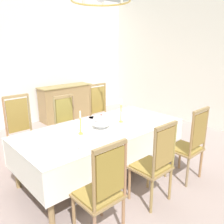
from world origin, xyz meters
TOP-DOWN VIEW (x-y plane):
  - ground at (0.00, 0.00)m, footprint 6.55×5.81m
  - back_wall at (0.00, 2.95)m, footprint 6.55×0.08m
  - right_wall at (3.31, 0.00)m, footprint 0.08×5.81m
  - dining_table at (0.00, -0.21)m, footprint 2.50×1.17m
  - tablecloth at (0.00, -0.21)m, footprint 2.52×1.19m
  - chair_south_a at (-0.83, -1.20)m, footprint 0.44×0.42m
  - chair_north_a at (-0.83, 0.79)m, footprint 0.44×0.42m
  - chair_south_b at (0.02, -1.20)m, footprint 0.44×0.42m
  - chair_north_b at (0.02, 0.78)m, footprint 0.44×0.42m
  - chair_south_c at (0.82, -1.20)m, footprint 0.44×0.42m
  - chair_north_c at (0.82, 0.79)m, footprint 0.44×0.42m
  - soup_tureen at (-0.02, -0.21)m, footprint 0.27×0.27m
  - candlestick_west at (-0.39, -0.21)m, footprint 0.07×0.07m
  - candlestick_east at (0.39, -0.21)m, footprint 0.07×0.07m
  - bowl_near_left at (0.14, 0.21)m, footprint 0.17×0.17m
  - bowl_near_right at (0.85, 0.23)m, footprint 0.19×0.19m
  - bowl_far_left at (-0.65, -0.64)m, footprint 0.15×0.15m
  - spoon_primary at (0.25, 0.24)m, footprint 0.04×0.18m
  - spoon_secondary at (0.99, 0.26)m, footprint 0.06×0.17m
  - sideboard at (1.08, 2.63)m, footprint 1.44×0.48m
  - chandelier at (-0.00, -0.21)m, footprint 0.79×0.79m

SIDE VIEW (x-z plane):
  - ground at x=0.00m, z-range -0.04..0.00m
  - sideboard at x=1.08m, z-range 0.00..0.91m
  - chair_north_b at x=0.02m, z-range 0.02..1.08m
  - chair_south_b at x=0.02m, z-range 0.01..1.10m
  - chair_south_a at x=-0.83m, z-range 0.01..1.11m
  - chair_south_c at x=0.82m, z-range 0.01..1.12m
  - chair_north_c at x=0.82m, z-range 0.00..1.19m
  - chair_north_a at x=-0.83m, z-range 0.00..1.19m
  - tablecloth at x=0.00m, z-range 0.42..0.85m
  - dining_table at x=0.00m, z-range 0.30..1.05m
  - spoon_primary at x=0.25m, z-range 0.75..0.76m
  - spoon_secondary at x=0.99m, z-range 0.75..0.76m
  - bowl_far_left at x=-0.65m, z-range 0.75..0.78m
  - bowl_near_left at x=0.14m, z-range 0.75..0.79m
  - bowl_near_right at x=0.85m, z-range 0.75..0.79m
  - soup_tureen at x=-0.02m, z-range 0.74..0.96m
  - candlestick_west at x=-0.39m, z-range 0.71..1.05m
  - candlestick_east at x=0.39m, z-range 0.71..1.10m
  - back_wall at x=0.00m, z-range 0.00..3.18m
  - right_wall at x=3.31m, z-range 0.00..3.18m
  - chandelier at x=0.00m, z-range 2.17..2.83m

